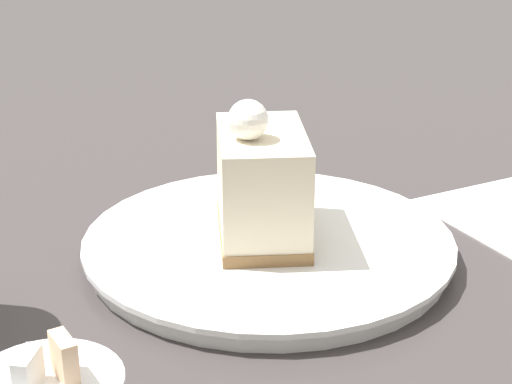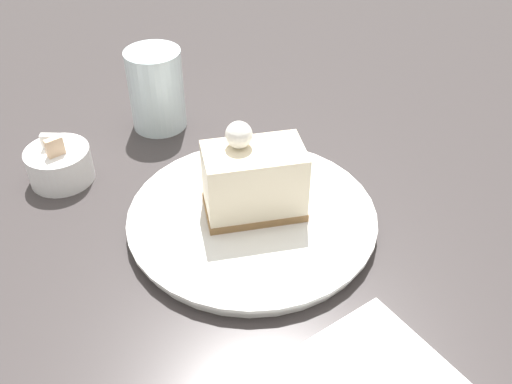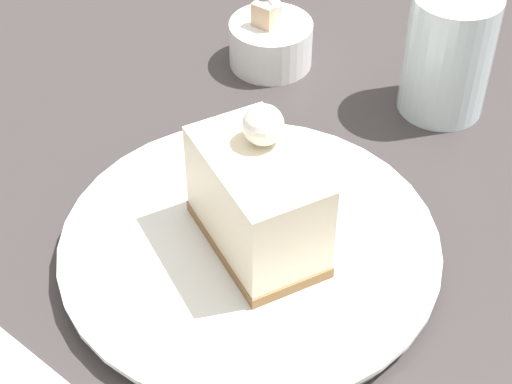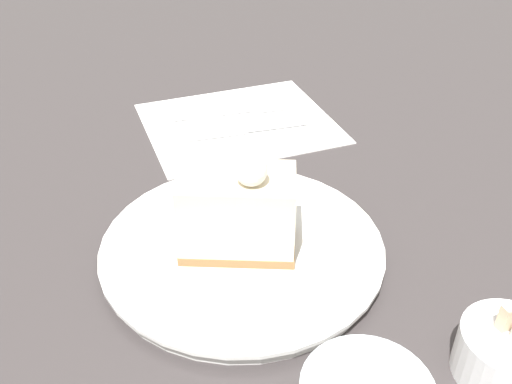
{
  "view_description": "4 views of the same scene",
  "coord_description": "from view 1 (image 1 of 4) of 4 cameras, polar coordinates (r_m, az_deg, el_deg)",
  "views": [
    {
      "loc": [
        0.17,
        0.52,
        0.28
      ],
      "look_at": [
        0.03,
        0.0,
        0.06
      ],
      "focal_mm": 60.0,
      "sensor_mm": 36.0,
      "label": 1
    },
    {
      "loc": [
        -0.41,
        0.15,
        0.42
      ],
      "look_at": [
        0.01,
        -0.02,
        0.06
      ],
      "focal_mm": 40.0,
      "sensor_mm": 36.0,
      "label": 2
    },
    {
      "loc": [
        -0.22,
        -0.35,
        0.45
      ],
      "look_at": [
        0.03,
        -0.01,
        0.05
      ],
      "focal_mm": 60.0,
      "sensor_mm": 36.0,
      "label": 3
    },
    {
      "loc": [
        0.43,
        -0.06,
        0.36
      ],
      "look_at": [
        0.0,
        -0.0,
        0.06
      ],
      "focal_mm": 40.0,
      "sensor_mm": 36.0,
      "label": 4
    }
  ],
  "objects": [
    {
      "name": "ground_plane",
      "position": [
        0.61,
        3.13,
        -4.79
      ],
      "size": [
        4.0,
        4.0,
        0.0
      ],
      "primitive_type": "plane",
      "color": "#383333"
    },
    {
      "name": "cake_slice",
      "position": [
        0.6,
        0.38,
        0.62
      ],
      "size": [
        0.08,
        0.11,
        0.11
      ],
      "rotation": [
        0.0,
        0.0,
        -0.17
      ],
      "color": "olive",
      "rests_on": "plate"
    },
    {
      "name": "plate",
      "position": [
        0.62,
        0.84,
        -3.56
      ],
      "size": [
        0.27,
        0.27,
        0.02
      ],
      "color": "silver",
      "rests_on": "ground_plane"
    }
  ]
}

